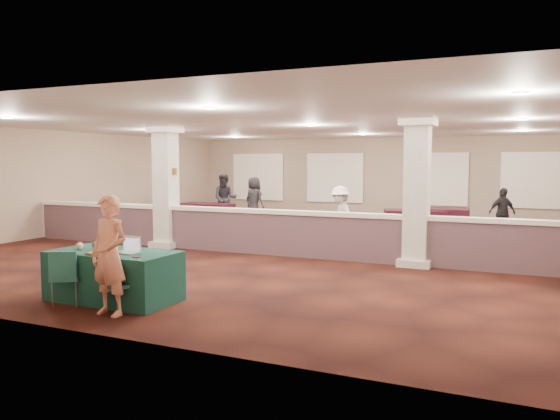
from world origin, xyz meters
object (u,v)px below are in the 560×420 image
at_px(far_table_back_left, 207,214).
at_px(attendee_c, 502,213).
at_px(woman, 109,255).
at_px(far_table_front_left, 177,214).
at_px(far_table_back_center, 415,222).
at_px(far_table_front_center, 396,231).
at_px(far_table_back_right, 437,221).
at_px(attendee_d, 254,200).
at_px(near_table, 114,276).
at_px(conf_chair_side, 66,273).
at_px(attendee_b, 340,216).
at_px(conf_chair_main, 115,280).
at_px(attendee_a, 225,199).

distance_m(far_table_back_left, attendee_c, 9.91).
xyz_separation_m(woman, attendee_c, (4.91, 11.23, -0.14)).
distance_m(far_table_front_left, far_table_back_center, 8.34).
bearing_deg(far_table_front_center, far_table_front_left, 167.84).
distance_m(far_table_back_right, attendee_d, 6.63).
xyz_separation_m(near_table, conf_chair_side, (-0.45, -0.57, 0.11)).
bearing_deg(attendee_b, conf_chair_main, -50.02).
relative_size(attendee_a, attendee_c, 1.22).
bearing_deg(conf_chair_main, far_table_front_center, 86.71).
bearing_deg(attendee_d, attendee_a, 51.44).
xyz_separation_m(far_table_back_center, attendee_c, (2.53, 0.14, 0.37)).
bearing_deg(far_table_back_right, far_table_front_center, -101.06).
bearing_deg(conf_chair_side, conf_chair_main, -28.13).
distance_m(far_table_front_left, far_table_front_center, 8.48).
distance_m(conf_chair_side, woman, 1.07).
bearing_deg(far_table_front_center, far_table_back_left, 162.72).
relative_size(far_table_back_right, attendee_c, 1.31).
distance_m(conf_chair_main, woman, 0.41).
xyz_separation_m(far_table_front_left, attendee_b, (6.95, -2.52, 0.44)).
xyz_separation_m(conf_chair_side, far_table_front_center, (3.37, 8.29, -0.12)).
height_order(far_table_back_left, far_table_back_center, far_table_back_left).
bearing_deg(far_table_back_center, far_table_back_left, -176.97).
distance_m(near_table, attendee_d, 11.53).
bearing_deg(far_table_back_left, attendee_d, 38.87).
relative_size(conf_chair_main, far_table_front_left, 0.46).
relative_size(conf_chair_main, attendee_b, 0.52).
xyz_separation_m(far_table_back_left, attendee_c, (9.89, 0.53, 0.36)).
height_order(far_table_back_left, far_table_back_right, far_table_back_right).
bearing_deg(woman, conf_chair_side, 177.57).
bearing_deg(attendee_c, attendee_b, -174.70).
height_order(woman, far_table_back_center, woman).
bearing_deg(far_table_front_left, conf_chair_side, -63.99).
distance_m(conf_chair_main, far_table_front_center, 8.63).
height_order(woman, far_table_back_right, woman).
relative_size(woman, attendee_b, 1.10).
xyz_separation_m(woman, attendee_b, (1.04, 7.68, -0.08)).
relative_size(far_table_back_left, attendee_d, 1.10).
xyz_separation_m(far_table_back_right, attendee_a, (-7.49, -0.35, 0.51)).
bearing_deg(far_table_back_center, far_table_back_right, 36.50).
bearing_deg(attendee_b, attendee_c, 90.47).
relative_size(far_table_back_center, attendee_d, 1.09).
distance_m(conf_chair_main, attendee_d, 12.23).
xyz_separation_m(woman, far_table_front_center, (2.38, 8.41, -0.48)).
bearing_deg(far_table_front_center, attendee_b, -151.22).
distance_m(conf_chair_side, attendee_d, 11.97).
bearing_deg(far_table_back_right, woman, -104.52).
bearing_deg(attendee_b, far_table_back_right, 111.13).
height_order(conf_chair_side, attendee_a, attendee_a).
height_order(conf_chair_side, far_table_front_center, conf_chair_side).
bearing_deg(far_table_back_left, near_table, -66.07).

